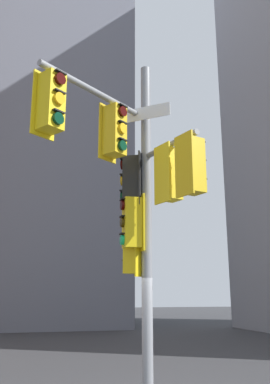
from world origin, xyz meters
TOP-DOWN VIEW (x-y plane):
  - building_mid_block at (-2.18, 24.54)m, footprint 13.09×13.09m
  - signal_pole_assembly at (-0.32, -0.43)m, footprint 3.10×2.29m

SIDE VIEW (x-z plane):
  - signal_pole_assembly at x=-0.32m, z-range 0.62..7.71m
  - building_mid_block at x=-2.18m, z-range 0.00..40.61m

